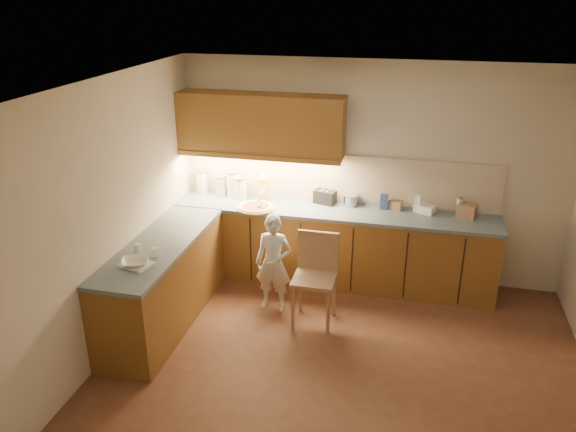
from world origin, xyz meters
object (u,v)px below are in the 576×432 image
object	(u,v)px
child	(274,263)
pizza_on_board	(256,207)
wooden_chair	(316,272)
toaster	(325,197)
oil_jug	(263,188)

from	to	relation	value
child	pizza_on_board	bearing A→B (deg)	122.83
wooden_chair	toaster	distance (m)	1.15
pizza_on_board	child	world-z (taller)	child
wooden_chair	child	bearing A→B (deg)	167.98
pizza_on_board	child	distance (m)	0.80
child	toaster	xyz separation A→B (m)	(0.39, 0.96, 0.45)
child	wooden_chair	distance (m)	0.49
pizza_on_board	wooden_chair	world-z (taller)	pizza_on_board
pizza_on_board	oil_jug	size ratio (longest dim) A/B	1.39
child	toaster	world-z (taller)	child
oil_jug	toaster	bearing A→B (deg)	4.20
pizza_on_board	oil_jug	xyz separation A→B (m)	(0.00, 0.30, 0.13)
wooden_chair	toaster	xyz separation A→B (m)	(-0.10, 1.06, 0.44)
pizza_on_board	wooden_chair	bearing A→B (deg)	-39.66
wooden_chair	toaster	size ratio (longest dim) A/B	3.44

